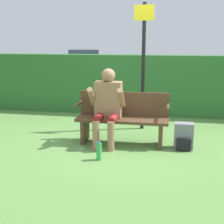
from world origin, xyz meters
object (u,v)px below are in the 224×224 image
water_bottle (99,151)px  park_bench (123,117)px  signpost (143,59)px  parked_car (85,61)px  person_seated (107,103)px  backpack (184,137)px

water_bottle → park_bench: bearing=75.6°
park_bench → signpost: signpost is taller
park_bench → parked_car: size_ratio=0.34×
signpost → person_seated: bearing=-115.2°
backpack → person_seated: bearing=179.4°
person_seated → backpack: 1.33m
park_bench → parked_car: parked_car is taller
water_bottle → parked_car: parked_car is taller
backpack → signpost: bearing=126.3°
backpack → signpost: signpost is taller
backpack → parked_car: size_ratio=0.10×
park_bench → water_bottle: park_bench is taller
person_seated → backpack: (1.23, -0.01, -0.49)m
park_bench → person_seated: bearing=-157.0°
person_seated → water_bottle: person_seated is taller
person_seated → signpost: size_ratio=0.53×
backpack → parked_car: (-4.77, 11.34, 0.38)m
park_bench → backpack: size_ratio=3.60×
signpost → backpack: bearing=-53.7°
person_seated → parked_car: 11.87m
backpack → signpost: 1.71m
water_bottle → parked_car: size_ratio=0.06×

